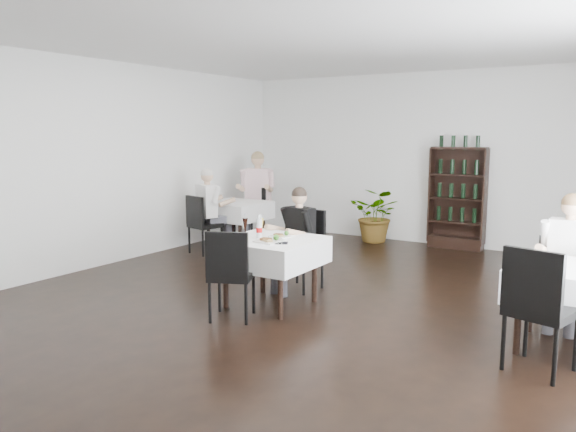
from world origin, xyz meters
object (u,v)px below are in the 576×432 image
object	(u,v)px
wine_shelf	(457,199)
main_table	(271,252)
potted_tree	(377,215)
diner_main	(295,232)

from	to	relation	value
wine_shelf	main_table	distance (m)	4.41
main_table	potted_tree	bearing A→B (deg)	96.46
potted_tree	wine_shelf	bearing A→B (deg)	8.22
main_table	diner_main	size ratio (longest dim) A/B	0.79
diner_main	wine_shelf	bearing A→B (deg)	75.70
potted_tree	diner_main	bearing A→B (deg)	-83.16
diner_main	potted_tree	bearing A→B (deg)	96.84
wine_shelf	main_table	size ratio (longest dim) A/B	1.70
diner_main	main_table	bearing A→B (deg)	-85.77
wine_shelf	diner_main	bearing A→B (deg)	-104.30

